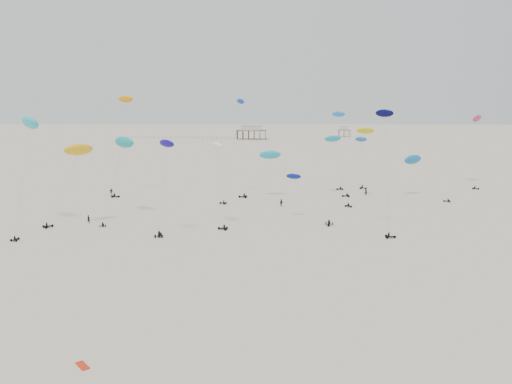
{
  "coord_description": "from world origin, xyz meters",
  "views": [
    {
      "loc": [
        2.36,
        -4.08,
        22.81
      ],
      "look_at": [
        0.0,
        88.0,
        7.0
      ],
      "focal_mm": 35.0,
      "sensor_mm": 36.0,
      "label": 1
    }
  ],
  "objects_px": {
    "pavilion_main": "(251,133)",
    "rig_8": "(339,131)",
    "rig_0": "(362,144)",
    "spectator_0": "(89,223)",
    "pavilion_small": "(344,132)"
  },
  "relations": [
    {
      "from": "rig_0",
      "to": "pavilion_main",
      "type": "bearing_deg",
      "value": -118.03
    },
    {
      "from": "pavilion_main",
      "to": "spectator_0",
      "type": "relative_size",
      "value": 11.01
    },
    {
      "from": "pavilion_small",
      "to": "rig_8",
      "type": "bearing_deg",
      "value": -98.92
    },
    {
      "from": "rig_8",
      "to": "spectator_0",
      "type": "distance_m",
      "value": 78.54
    },
    {
      "from": "pavilion_main",
      "to": "rig_0",
      "type": "relative_size",
      "value": 1.0
    },
    {
      "from": "pavilion_main",
      "to": "rig_0",
      "type": "xyz_separation_m",
      "value": [
        35.34,
        -230.82,
        9.47
      ]
    },
    {
      "from": "pavilion_small",
      "to": "spectator_0",
      "type": "distance_m",
      "value": 303.21
    },
    {
      "from": "pavilion_main",
      "to": "rig_8",
      "type": "height_order",
      "value": "rig_8"
    },
    {
      "from": "pavilion_main",
      "to": "spectator_0",
      "type": "height_order",
      "value": "pavilion_main"
    },
    {
      "from": "pavilion_main",
      "to": "spectator_0",
      "type": "bearing_deg",
      "value": -95.16
    },
    {
      "from": "pavilion_main",
      "to": "spectator_0",
      "type": "xyz_separation_m",
      "value": [
        -23.36,
        -258.46,
        -4.22
      ]
    },
    {
      "from": "rig_0",
      "to": "spectator_0",
      "type": "relative_size",
      "value": 10.96
    },
    {
      "from": "spectator_0",
      "to": "rig_0",
      "type": "bearing_deg",
      "value": -143.53
    },
    {
      "from": "pavilion_main",
      "to": "pavilion_small",
      "type": "distance_m",
      "value": 76.16
    },
    {
      "from": "pavilion_small",
      "to": "rig_0",
      "type": "xyz_separation_m",
      "value": [
        -34.66,
        -260.82,
        10.21
      ]
    }
  ]
}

